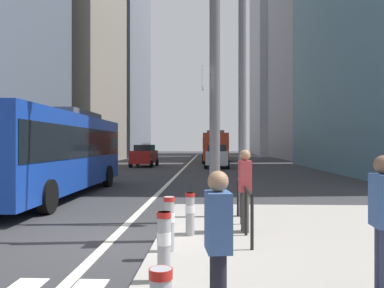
{
  "coord_description": "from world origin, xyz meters",
  "views": [
    {
      "loc": [
        2.03,
        -8.17,
        2.01
      ],
      "look_at": [
        0.32,
        33.17,
        2.01
      ],
      "focal_mm": 36.88,
      "sensor_mm": 36.0,
      "label": 1
    }
  ],
  "objects_px": {
    "city_bus_blue_oncoming": "(54,149)",
    "bollard_left": "(164,243)",
    "traffic_signal_gantry": "(117,44)",
    "bollard_right": "(169,221)",
    "car_oncoming_mid": "(144,155)",
    "bollard_back": "(190,212)",
    "car_receding_near": "(217,156)",
    "city_bus_red_distant": "(212,145)",
    "city_bus_red_receding": "(215,146)",
    "street_lamp_post": "(242,17)",
    "pedestrian_waiting": "(383,218)",
    "pedestrian_walking": "(245,186)",
    "pedestrian_far": "(218,241)"
  },
  "relations": [
    {
      "from": "street_lamp_post",
      "to": "car_oncoming_mid",
      "type": "bearing_deg",
      "value": 104.94
    },
    {
      "from": "pedestrian_waiting",
      "to": "city_bus_red_receding",
      "type": "bearing_deg",
      "value": 92.07
    },
    {
      "from": "car_oncoming_mid",
      "to": "bollard_right",
      "type": "xyz_separation_m",
      "value": [
        5.01,
        -28.0,
        -0.31
      ]
    },
    {
      "from": "city_bus_blue_oncoming",
      "to": "bollard_left",
      "type": "xyz_separation_m",
      "value": [
        5.27,
        -9.43,
        -1.16
      ]
    },
    {
      "from": "city_bus_red_distant",
      "to": "pedestrian_far",
      "type": "xyz_separation_m",
      "value": [
        -0.43,
        -58.7,
        -0.81
      ]
    },
    {
      "from": "pedestrian_walking",
      "to": "pedestrian_waiting",
      "type": "bearing_deg",
      "value": -68.39
    },
    {
      "from": "city_bus_red_receding",
      "to": "bollard_right",
      "type": "distance_m",
      "value": 36.76
    },
    {
      "from": "city_bus_red_receding",
      "to": "bollard_right",
      "type": "relative_size",
      "value": 12.11
    },
    {
      "from": "traffic_signal_gantry",
      "to": "pedestrian_walking",
      "type": "xyz_separation_m",
      "value": [
        2.69,
        0.17,
        -2.99
      ]
    },
    {
      "from": "car_receding_near",
      "to": "bollard_right",
      "type": "distance_m",
      "value": 26.3
    },
    {
      "from": "street_lamp_post",
      "to": "pedestrian_walking",
      "type": "relative_size",
      "value": 4.59
    },
    {
      "from": "traffic_signal_gantry",
      "to": "pedestrian_far",
      "type": "xyz_separation_m",
      "value": [
        2.01,
        -4.21,
        -3.09
      ]
    },
    {
      "from": "city_bus_red_distant",
      "to": "bollard_right",
      "type": "bearing_deg",
      "value": -91.24
    },
    {
      "from": "bollard_right",
      "to": "pedestrian_far",
      "type": "relative_size",
      "value": 0.59
    },
    {
      "from": "traffic_signal_gantry",
      "to": "bollard_right",
      "type": "height_order",
      "value": "traffic_signal_gantry"
    },
    {
      "from": "pedestrian_waiting",
      "to": "pedestrian_far",
      "type": "distance_m",
      "value": 2.25
    },
    {
      "from": "city_bus_blue_oncoming",
      "to": "bollard_right",
      "type": "xyz_separation_m",
      "value": [
        5.19,
        -7.92,
        -1.16
      ]
    },
    {
      "from": "city_bus_blue_oncoming",
      "to": "bollard_left",
      "type": "distance_m",
      "value": 10.87
    },
    {
      "from": "city_bus_red_receding",
      "to": "car_receding_near",
      "type": "bearing_deg",
      "value": -90.05
    },
    {
      "from": "city_bus_red_receding",
      "to": "street_lamp_post",
      "type": "xyz_separation_m",
      "value": [
        0.13,
        -33.34,
        3.45
      ]
    },
    {
      "from": "city_bus_red_receding",
      "to": "pedestrian_walking",
      "type": "xyz_separation_m",
      "value": [
        0.03,
        -35.15,
        -0.71
      ]
    },
    {
      "from": "city_bus_red_receding",
      "to": "bollard_right",
      "type": "xyz_separation_m",
      "value": [
        -1.43,
        -36.72,
        -1.16
      ]
    },
    {
      "from": "bollard_left",
      "to": "pedestrian_waiting",
      "type": "distance_m",
      "value": 2.81
    },
    {
      "from": "pedestrian_walking",
      "to": "pedestrian_far",
      "type": "bearing_deg",
      "value": -98.78
    },
    {
      "from": "city_bus_red_distant",
      "to": "car_receding_near",
      "type": "distance_m",
      "value": 29.63
    },
    {
      "from": "pedestrian_walking",
      "to": "pedestrian_far",
      "type": "distance_m",
      "value": 4.44
    },
    {
      "from": "pedestrian_far",
      "to": "car_oncoming_mid",
      "type": "bearing_deg",
      "value": 100.65
    },
    {
      "from": "traffic_signal_gantry",
      "to": "bollard_left",
      "type": "bearing_deg",
      "value": -65.7
    },
    {
      "from": "bollard_back",
      "to": "pedestrian_waiting",
      "type": "bearing_deg",
      "value": -50.79
    },
    {
      "from": "city_bus_red_distant",
      "to": "pedestrian_waiting",
      "type": "distance_m",
      "value": 57.8
    },
    {
      "from": "car_receding_near",
      "to": "pedestrian_waiting",
      "type": "relative_size",
      "value": 2.47
    },
    {
      "from": "car_receding_near",
      "to": "pedestrian_walking",
      "type": "relative_size",
      "value": 2.45
    },
    {
      "from": "bollard_left",
      "to": "pedestrian_walking",
      "type": "bearing_deg",
      "value": 65.95
    },
    {
      "from": "car_receding_near",
      "to": "bollard_left",
      "type": "xyz_separation_m",
      "value": [
        -1.34,
        -27.77,
        -0.32
      ]
    },
    {
      "from": "bollard_right",
      "to": "pedestrian_walking",
      "type": "distance_m",
      "value": 2.19
    },
    {
      "from": "pedestrian_far",
      "to": "street_lamp_post",
      "type": "bearing_deg",
      "value": 82.86
    },
    {
      "from": "car_receding_near",
      "to": "pedestrian_walking",
      "type": "xyz_separation_m",
      "value": [
        0.04,
        -24.69,
        0.13
      ]
    },
    {
      "from": "city_bus_red_distant",
      "to": "pedestrian_walking",
      "type": "distance_m",
      "value": 54.32
    },
    {
      "from": "bollard_left",
      "to": "city_bus_blue_oncoming",
      "type": "bearing_deg",
      "value": 119.2
    },
    {
      "from": "pedestrian_walking",
      "to": "car_receding_near",
      "type": "bearing_deg",
      "value": 90.08
    },
    {
      "from": "city_bus_blue_oncoming",
      "to": "pedestrian_far",
      "type": "distance_m",
      "value": 12.31
    },
    {
      "from": "bollard_left",
      "to": "pedestrian_waiting",
      "type": "bearing_deg",
      "value": -7.83
    },
    {
      "from": "car_receding_near",
      "to": "bollard_right",
      "type": "relative_size",
      "value": 4.52
    },
    {
      "from": "city_bus_red_distant",
      "to": "city_bus_red_receding",
      "type": "bearing_deg",
      "value": -89.34
    },
    {
      "from": "car_oncoming_mid",
      "to": "pedestrian_waiting",
      "type": "distance_m",
      "value": 30.91
    },
    {
      "from": "city_bus_red_receding",
      "to": "bollard_back",
      "type": "distance_m",
      "value": 35.56
    },
    {
      "from": "car_oncoming_mid",
      "to": "bollard_back",
      "type": "relative_size",
      "value": 4.72
    },
    {
      "from": "bollard_right",
      "to": "pedestrian_waiting",
      "type": "distance_m",
      "value": 3.43
    },
    {
      "from": "street_lamp_post",
      "to": "city_bus_red_distant",
      "type": "bearing_deg",
      "value": 90.38
    },
    {
      "from": "city_bus_red_distant",
      "to": "bollard_back",
      "type": "height_order",
      "value": "city_bus_red_distant"
    }
  ]
}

